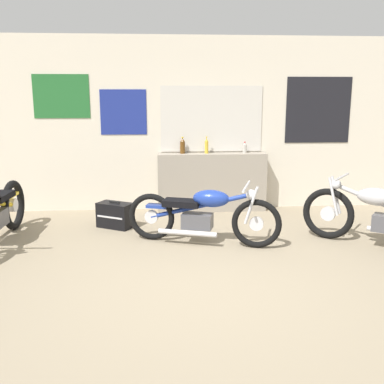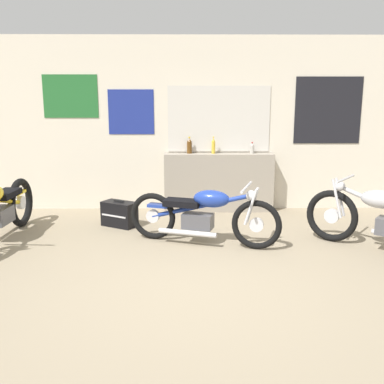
# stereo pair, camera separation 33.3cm
# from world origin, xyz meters

# --- Properties ---
(ground_plane) EXTENTS (24.00, 24.00, 0.00)m
(ground_plane) POSITION_xyz_m (0.00, 0.00, 0.00)
(ground_plane) COLOR gray
(wall_back) EXTENTS (10.00, 0.07, 2.80)m
(wall_back) POSITION_xyz_m (0.02, 3.20, 1.41)
(wall_back) COLOR beige
(wall_back) RESTS_ON ground_plane
(sill_counter) EXTENTS (1.77, 0.28, 0.95)m
(sill_counter) POSITION_xyz_m (0.43, 3.02, 0.47)
(sill_counter) COLOR gray
(sill_counter) RESTS_ON ground_plane
(bottle_leftmost) EXTENTS (0.08, 0.08, 0.27)m
(bottle_leftmost) POSITION_xyz_m (-0.05, 3.06, 1.07)
(bottle_leftmost) COLOR #5B3814
(bottle_leftmost) RESTS_ON sill_counter
(bottle_left_center) EXTENTS (0.06, 0.06, 0.27)m
(bottle_left_center) POSITION_xyz_m (0.34, 3.04, 1.07)
(bottle_left_center) COLOR gold
(bottle_left_center) RESTS_ON sill_counter
(bottle_center) EXTENTS (0.07, 0.07, 0.18)m
(bottle_center) POSITION_xyz_m (0.97, 3.06, 1.03)
(bottle_center) COLOR #B7B2A8
(bottle_center) RESTS_ON sill_counter
(motorcycle_blue) EXTENTS (1.93, 0.82, 0.79)m
(motorcycle_blue) POSITION_xyz_m (0.11, 1.33, 0.40)
(motorcycle_blue) COLOR black
(motorcycle_blue) RESTS_ON ground_plane
(motorcycle_silver) EXTENTS (1.69, 1.33, 0.86)m
(motorcycle_silver) POSITION_xyz_m (2.34, 1.00, 0.42)
(motorcycle_silver) COLOR black
(motorcycle_silver) RESTS_ON ground_plane
(hard_case_black) EXTENTS (0.56, 0.47, 0.39)m
(hard_case_black) POSITION_xyz_m (-1.08, 2.15, 0.18)
(hard_case_black) COLOR black
(hard_case_black) RESTS_ON ground_plane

